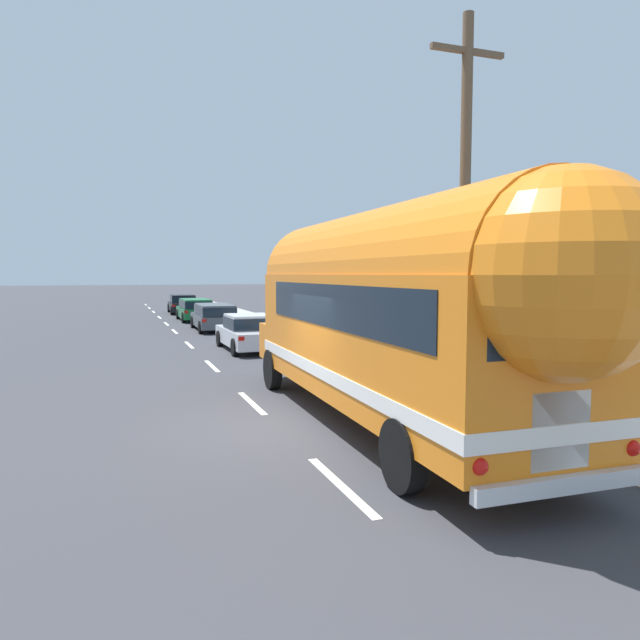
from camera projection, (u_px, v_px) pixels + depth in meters
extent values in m
plane|color=#38383D|center=(277.00, 426.00, 11.07)|extent=(300.00, 300.00, 0.00)
cube|color=silver|center=(340.00, 485.00, 7.99)|extent=(0.14, 2.40, 0.01)
cube|color=silver|center=(252.00, 403.00, 13.09)|extent=(0.14, 2.40, 0.01)
cube|color=silver|center=(212.00, 366.00, 18.33)|extent=(0.14, 2.40, 0.01)
cube|color=silver|center=(189.00, 345.00, 23.76)|extent=(0.14, 2.40, 0.01)
cube|color=silver|center=(175.00, 331.00, 29.30)|extent=(0.14, 2.40, 0.01)
cube|color=silver|center=(166.00, 324.00, 33.78)|extent=(0.14, 2.40, 0.01)
cube|color=silver|center=(159.00, 317.00, 38.89)|extent=(0.14, 2.40, 0.01)
cube|color=silver|center=(154.00, 312.00, 44.41)|extent=(0.14, 2.40, 0.01)
cube|color=silver|center=(149.00, 308.00, 49.57)|extent=(0.14, 2.40, 0.01)
cube|color=silver|center=(146.00, 305.00, 54.77)|extent=(0.14, 2.40, 0.01)
cube|color=silver|center=(291.00, 345.00, 23.64)|extent=(0.12, 80.00, 0.01)
cube|color=#9E9B93|center=(339.00, 348.00, 22.21)|extent=(2.70, 90.00, 0.15)
cylinder|color=brown|center=(465.00, 213.00, 12.74)|extent=(0.24, 0.24, 8.50)
cube|color=brown|center=(468.00, 51.00, 12.47)|extent=(1.80, 0.12, 0.12)
cube|color=orange|center=(386.00, 336.00, 10.88)|extent=(2.72, 9.40, 2.30)
cylinder|color=orange|center=(387.00, 274.00, 10.79)|extent=(2.67, 9.30, 2.45)
sphere|color=orange|center=(563.00, 275.00, 6.41)|extent=(2.40, 2.40, 2.40)
cube|color=orange|center=(305.00, 341.00, 15.97)|extent=(2.29, 1.35, 0.95)
cube|color=white|center=(386.00, 370.00, 10.93)|extent=(2.76, 9.44, 0.24)
cube|color=black|center=(394.00, 305.00, 10.55)|extent=(2.71, 7.60, 0.76)
cube|color=black|center=(563.00, 320.00, 6.44)|extent=(2.00, 0.13, 0.84)
cube|color=white|center=(560.00, 430.00, 6.53)|extent=(0.80, 0.08, 0.90)
cube|color=silver|center=(563.00, 485.00, 6.50)|extent=(2.34, 0.20, 0.20)
sphere|color=red|center=(479.00, 466.00, 6.22)|extent=(0.20, 0.20, 0.20)
sphere|color=red|center=(632.00, 448.00, 6.88)|extent=(0.20, 0.20, 0.20)
cube|color=black|center=(311.00, 293.00, 15.30)|extent=(2.14, 0.15, 0.96)
cube|color=silver|center=(298.00, 342.00, 16.63)|extent=(0.90, 0.12, 0.56)
cylinder|color=black|center=(272.00, 369.00, 14.65)|extent=(0.28, 1.01, 1.00)
cylinder|color=black|center=(358.00, 365.00, 15.39)|extent=(0.28, 1.01, 1.00)
cylinder|color=black|center=(403.00, 455.00, 7.71)|extent=(0.28, 1.01, 1.00)
cylinder|color=black|center=(548.00, 440.00, 8.44)|extent=(0.28, 1.01, 1.00)
cube|color=silver|center=(249.00, 337.00, 22.15)|extent=(1.80, 4.41, 0.60)
cube|color=silver|center=(249.00, 322.00, 21.98)|extent=(1.59, 2.06, 0.55)
cube|color=black|center=(249.00, 323.00, 21.99)|extent=(1.65, 2.10, 0.43)
cube|color=red|center=(241.00, 339.00, 19.80)|extent=(0.20, 0.04, 0.14)
cube|color=red|center=(284.00, 337.00, 20.33)|extent=(0.20, 0.04, 0.14)
cylinder|color=black|center=(220.00, 338.00, 23.28)|extent=(0.20, 0.64, 0.64)
cylinder|color=black|center=(261.00, 337.00, 23.85)|extent=(0.20, 0.64, 0.64)
cylinder|color=black|center=(235.00, 347.00, 20.47)|extent=(0.20, 0.64, 0.64)
cylinder|color=black|center=(281.00, 345.00, 21.05)|extent=(0.20, 0.64, 0.64)
cube|color=#474C51|center=(213.00, 320.00, 29.94)|extent=(1.87, 4.80, 0.60)
cube|color=#474C51|center=(215.00, 310.00, 29.44)|extent=(1.65, 3.54, 0.55)
cube|color=black|center=(215.00, 310.00, 29.45)|extent=(1.71, 3.58, 0.43)
cube|color=red|center=(204.00, 321.00, 27.41)|extent=(0.20, 0.04, 0.14)
cube|color=red|center=(237.00, 320.00, 27.91)|extent=(0.20, 0.04, 0.14)
cylinder|color=black|center=(193.00, 322.00, 31.27)|extent=(0.21, 0.64, 0.64)
cylinder|color=black|center=(225.00, 321.00, 31.82)|extent=(0.21, 0.64, 0.64)
cylinder|color=black|center=(201.00, 327.00, 28.09)|extent=(0.21, 0.64, 0.64)
cylinder|color=black|center=(236.00, 326.00, 28.64)|extent=(0.21, 0.64, 0.64)
cube|color=#196633|center=(194.00, 312.00, 36.04)|extent=(1.77, 4.54, 0.60)
cube|color=#196633|center=(195.00, 304.00, 35.54)|extent=(1.57, 3.29, 0.55)
cube|color=black|center=(195.00, 304.00, 35.55)|extent=(1.63, 3.33, 0.43)
cube|color=red|center=(186.00, 312.00, 33.63)|extent=(0.20, 0.04, 0.14)
cube|color=red|center=(213.00, 311.00, 34.14)|extent=(0.20, 0.04, 0.14)
cylinder|color=black|center=(178.00, 314.00, 37.24)|extent=(0.20, 0.64, 0.64)
cylinder|color=black|center=(204.00, 314.00, 37.81)|extent=(0.20, 0.64, 0.64)
cylinder|color=black|center=(184.00, 318.00, 34.30)|extent=(0.20, 0.64, 0.64)
cylinder|color=black|center=(212.00, 317.00, 34.86)|extent=(0.20, 0.64, 0.64)
cube|color=black|center=(183.00, 306.00, 42.76)|extent=(1.96, 4.75, 0.60)
cube|color=black|center=(183.00, 299.00, 42.60)|extent=(1.70, 2.39, 0.55)
cube|color=black|center=(183.00, 299.00, 42.60)|extent=(1.76, 2.43, 0.43)
cube|color=red|center=(174.00, 306.00, 40.26)|extent=(0.20, 0.05, 0.14)
cube|color=red|center=(197.00, 305.00, 40.76)|extent=(0.20, 0.05, 0.14)
cylinder|color=black|center=(169.00, 308.00, 44.07)|extent=(0.22, 0.65, 0.64)
cylinder|color=black|center=(192.00, 308.00, 44.61)|extent=(0.22, 0.65, 0.64)
cylinder|color=black|center=(172.00, 311.00, 40.94)|extent=(0.22, 0.65, 0.64)
cylinder|color=black|center=(197.00, 310.00, 41.49)|extent=(0.22, 0.65, 0.64)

